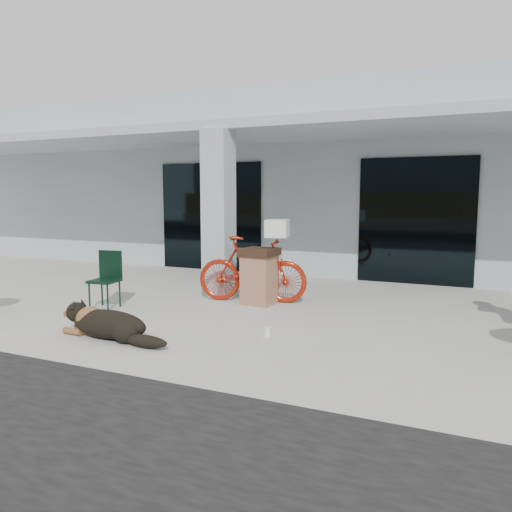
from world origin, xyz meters
The scene contains 12 objects.
ground centered at (0.00, 0.00, 0.00)m, with size 80.00×80.00×0.00m, color #B6B2AB.
building centered at (0.00, 8.50, 2.25)m, with size 22.00×7.00×4.50m, color #A9B9BF.
storefront_glass_left centered at (-3.20, 4.98, 1.35)m, with size 2.80×0.06×2.70m, color black.
storefront_glass_right centered at (1.80, 4.98, 1.35)m, with size 2.40×0.06×2.70m, color black.
column centered at (-1.50, 2.30, 1.56)m, with size 0.50×0.50×3.12m, color #A9B9BF.
overhang centered at (0.00, 3.60, 3.21)m, with size 22.00×2.80×0.18m, color #A9B9BF.
bicycle centered at (-0.61, 1.90, 0.59)m, with size 0.55×1.96×1.18m, color #AF230E.
laundry_basket centered at (-0.17, 2.00, 1.33)m, with size 0.50×0.37×0.30m, color white.
dog centered at (-1.38, -1.00, 0.22)m, with size 1.35×0.45×0.45m, color black, non-canonical shape.
cup_near_dog centered at (0.49, 0.01, 0.06)m, with size 0.09×0.09×0.11m, color white.
cafe_chair_near centered at (-2.67, 0.41, 0.48)m, with size 0.44×0.48×0.97m, color black, non-canonical shape.
trash_receptacle centered at (-0.43, 1.80, 0.49)m, with size 0.58×0.58×0.98m, color #93644C, non-canonical shape.
Camera 1 is at (3.07, -6.09, 1.92)m, focal length 35.00 mm.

